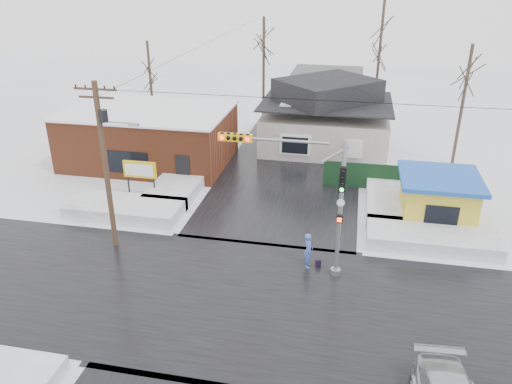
% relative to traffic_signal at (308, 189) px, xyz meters
% --- Properties ---
extents(ground, '(120.00, 120.00, 0.00)m').
position_rel_traffic_signal_xyz_m(ground, '(-2.43, -2.97, -4.54)').
color(ground, white).
rests_on(ground, ground).
extents(road_ns, '(10.00, 120.00, 0.02)m').
position_rel_traffic_signal_xyz_m(road_ns, '(-2.43, -2.97, -4.53)').
color(road_ns, black).
rests_on(road_ns, ground).
extents(road_ew, '(120.00, 10.00, 0.02)m').
position_rel_traffic_signal_xyz_m(road_ew, '(-2.43, -2.97, -4.53)').
color(road_ew, black).
rests_on(road_ew, ground).
extents(snowbank_nw, '(7.00, 3.00, 0.80)m').
position_rel_traffic_signal_xyz_m(snowbank_nw, '(-11.43, 4.03, -4.14)').
color(snowbank_nw, white).
rests_on(snowbank_nw, ground).
extents(snowbank_ne, '(7.00, 3.00, 0.80)m').
position_rel_traffic_signal_xyz_m(snowbank_ne, '(6.57, 4.03, -4.14)').
color(snowbank_ne, white).
rests_on(snowbank_ne, ground).
extents(snowbank_nside_w, '(3.00, 8.00, 0.80)m').
position_rel_traffic_signal_xyz_m(snowbank_nside_w, '(-9.43, 9.03, -4.14)').
color(snowbank_nside_w, white).
rests_on(snowbank_nside_w, ground).
extents(snowbank_nside_e, '(3.00, 8.00, 0.80)m').
position_rel_traffic_signal_xyz_m(snowbank_nside_e, '(4.57, 9.03, -4.14)').
color(snowbank_nside_e, white).
rests_on(snowbank_nside_e, ground).
extents(traffic_signal, '(6.05, 0.68, 7.00)m').
position_rel_traffic_signal_xyz_m(traffic_signal, '(0.00, 0.00, 0.00)').
color(traffic_signal, gray).
rests_on(traffic_signal, ground).
extents(utility_pole, '(3.15, 0.44, 9.00)m').
position_rel_traffic_signal_xyz_m(utility_pole, '(-10.36, 0.53, 0.57)').
color(utility_pole, '#382619').
rests_on(utility_pole, ground).
extents(brick_building, '(12.20, 8.20, 4.12)m').
position_rel_traffic_signal_xyz_m(brick_building, '(-13.43, 13.03, -2.46)').
color(brick_building, brown).
rests_on(brick_building, ground).
extents(marquee_sign, '(2.20, 0.21, 2.55)m').
position_rel_traffic_signal_xyz_m(marquee_sign, '(-11.43, 6.53, -2.62)').
color(marquee_sign, black).
rests_on(marquee_sign, ground).
extents(house, '(10.40, 8.40, 5.76)m').
position_rel_traffic_signal_xyz_m(house, '(-0.43, 19.03, -1.92)').
color(house, beige).
rests_on(house, ground).
extents(kiosk, '(4.60, 4.60, 2.88)m').
position_rel_traffic_signal_xyz_m(kiosk, '(7.07, 7.03, -3.08)').
color(kiosk, gold).
rests_on(kiosk, ground).
extents(fence, '(8.00, 0.12, 1.80)m').
position_rel_traffic_signal_xyz_m(fence, '(4.07, 11.03, -3.64)').
color(fence, black).
rests_on(fence, ground).
extents(tree_far_left, '(3.00, 3.00, 10.00)m').
position_rel_traffic_signal_xyz_m(tree_far_left, '(-6.43, 23.03, 3.41)').
color(tree_far_left, '#332821').
rests_on(tree_far_left, ground).
extents(tree_far_mid, '(3.00, 3.00, 12.00)m').
position_rel_traffic_signal_xyz_m(tree_far_mid, '(3.57, 25.03, 5.00)').
color(tree_far_mid, '#332821').
rests_on(tree_far_mid, ground).
extents(tree_far_right, '(3.00, 3.00, 9.00)m').
position_rel_traffic_signal_xyz_m(tree_far_right, '(9.57, 17.03, 2.62)').
color(tree_far_right, '#332821').
rests_on(tree_far_right, ground).
extents(tree_far_west, '(3.00, 3.00, 8.00)m').
position_rel_traffic_signal_xyz_m(tree_far_west, '(-16.43, 21.03, 1.82)').
color(tree_far_west, '#332821').
rests_on(tree_far_west, ground).
extents(pedestrian, '(0.51, 0.72, 1.87)m').
position_rel_traffic_signal_xyz_m(pedestrian, '(0.14, 0.44, -3.60)').
color(pedestrian, '#4462BF').
rests_on(pedestrian, ground).
extents(shopping_bag, '(0.30, 0.21, 0.35)m').
position_rel_traffic_signal_xyz_m(shopping_bag, '(0.67, 0.54, -4.36)').
color(shopping_bag, black).
rests_on(shopping_bag, ground).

